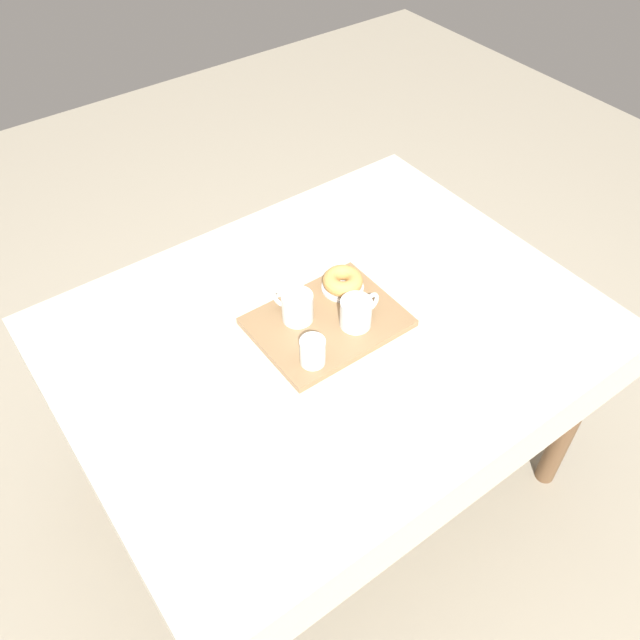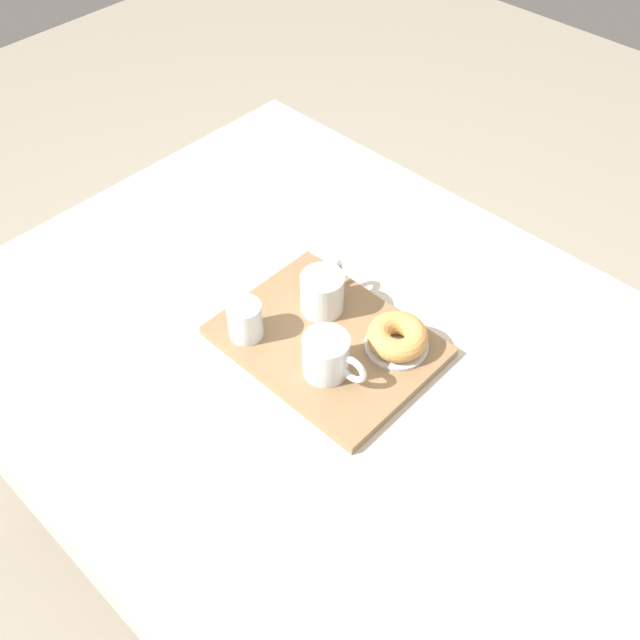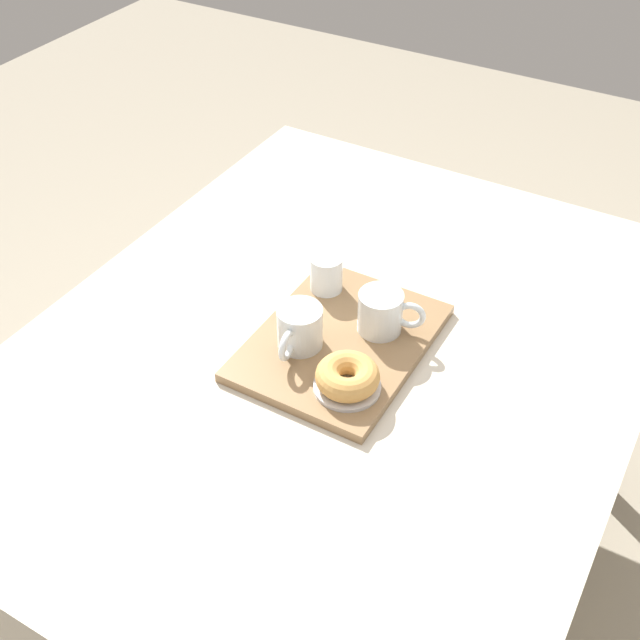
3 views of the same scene
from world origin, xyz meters
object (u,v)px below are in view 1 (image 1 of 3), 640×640
(tea_mug_left, at_px, (297,307))
(water_glass_near, at_px, (313,353))
(dining_table, at_px, (329,350))
(serving_tray, at_px, (326,322))
(tea_mug_right, at_px, (356,313))
(donut_plate_left, at_px, (343,287))
(sugar_donut_left, at_px, (343,281))

(tea_mug_left, relative_size, water_glass_near, 1.65)
(dining_table, distance_m, tea_mug_left, 0.17)
(serving_tray, height_order, tea_mug_right, tea_mug_right)
(tea_mug_left, bearing_deg, water_glass_near, 69.52)
(tea_mug_right, bearing_deg, serving_tray, -45.73)
(tea_mug_left, xyz_separation_m, donut_plate_left, (-0.17, -0.02, -0.03))
(donut_plate_left, bearing_deg, tea_mug_right, 67.08)
(serving_tray, distance_m, donut_plate_left, 0.13)
(dining_table, distance_m, tea_mug_right, 0.17)
(dining_table, bearing_deg, tea_mug_right, 137.80)
(tea_mug_left, distance_m, tea_mug_right, 0.16)
(water_glass_near, height_order, donut_plate_left, water_glass_near)
(tea_mug_left, relative_size, tea_mug_right, 0.98)
(tea_mug_left, bearing_deg, sugar_donut_left, -173.34)
(dining_table, bearing_deg, tea_mug_left, -45.35)
(donut_plate_left, distance_m, sugar_donut_left, 0.02)
(tea_mug_left, relative_size, donut_plate_left, 1.05)
(sugar_donut_left, bearing_deg, donut_plate_left, 0.00)
(dining_table, relative_size, tea_mug_left, 11.22)
(sugar_donut_left, bearing_deg, tea_mug_right, 67.08)
(serving_tray, height_order, tea_mug_left, tea_mug_left)
(serving_tray, relative_size, tea_mug_left, 3.11)
(water_glass_near, distance_m, donut_plate_left, 0.28)
(tea_mug_right, bearing_deg, water_glass_near, 13.20)
(dining_table, relative_size, water_glass_near, 18.47)
(serving_tray, height_order, donut_plate_left, donut_plate_left)
(serving_tray, bearing_deg, water_glass_near, 40.18)
(serving_tray, relative_size, water_glass_near, 5.13)
(serving_tray, bearing_deg, sugar_donut_left, -146.57)
(tea_mug_left, bearing_deg, serving_tray, 137.86)
(dining_table, xyz_separation_m, tea_mug_left, (0.06, -0.06, 0.15))
(sugar_donut_left, bearing_deg, dining_table, 37.25)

